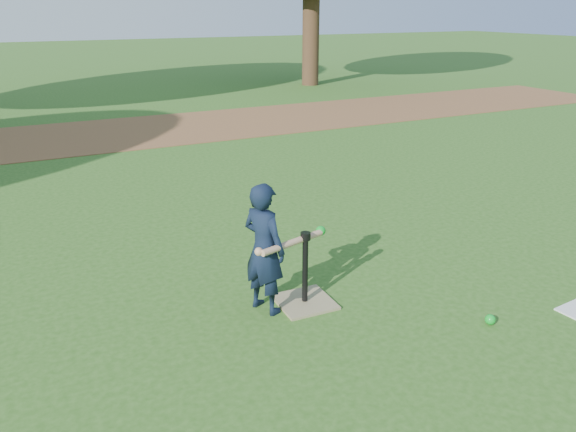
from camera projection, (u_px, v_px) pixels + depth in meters
name	position (u px, v px, depth m)	size (l,w,h in m)	color
ground	(321.00, 317.00, 4.32)	(80.00, 80.00, 0.00)	#285116
dirt_strip	(123.00, 133.00, 10.59)	(24.00, 3.00, 0.01)	brown
child	(264.00, 249.00, 4.25)	(0.38, 0.25, 1.04)	black
wiffle_ball_ground	(490.00, 319.00, 4.21)	(0.08, 0.08, 0.08)	#0D9822
batting_tee	(305.00, 291.00, 4.48)	(0.45, 0.45, 0.61)	#8F805B
swing_action	(295.00, 241.00, 4.29)	(0.67, 0.25, 0.08)	tan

